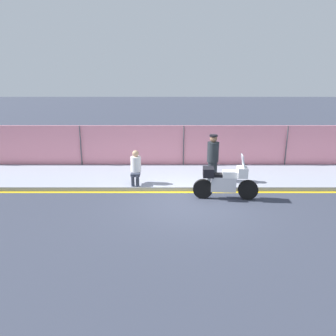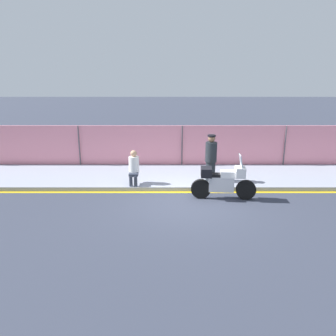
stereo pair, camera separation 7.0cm
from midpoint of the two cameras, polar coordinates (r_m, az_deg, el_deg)
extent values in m
plane|color=#333847|center=(10.82, 3.65, -6.14)|extent=(120.00, 120.00, 0.00)
cube|color=#8E93A3|center=(13.39, 2.96, -1.47)|extent=(34.26, 3.21, 0.15)
cube|color=gold|center=(11.81, 3.35, -4.22)|extent=(34.26, 0.18, 0.01)
cube|color=pink|center=(14.81, 2.69, 3.72)|extent=(32.55, 0.08, 1.92)
cylinder|color=#4C4C51|center=(15.22, -14.94, 3.53)|extent=(0.05, 0.05, 1.92)
cylinder|color=#4C4C51|center=(14.71, 2.71, 3.64)|extent=(0.05, 0.05, 1.92)
cylinder|color=#4C4C51|center=(15.62, 19.90, 3.42)|extent=(0.05, 0.05, 1.92)
cylinder|color=black|center=(11.34, 13.69, -3.72)|extent=(0.68, 0.18, 0.67)
cylinder|color=black|center=(11.18, 6.02, -3.63)|extent=(0.68, 0.18, 0.67)
cube|color=silver|center=(11.17, 9.54, -2.76)|extent=(0.85, 0.33, 0.52)
cube|color=white|center=(11.09, 10.71, -1.06)|extent=(0.54, 0.34, 0.22)
cube|color=black|center=(11.07, 9.15, -1.23)|extent=(0.62, 0.32, 0.10)
cube|color=white|center=(11.12, 12.74, -0.70)|extent=(0.35, 0.50, 0.34)
cube|color=silver|center=(11.02, 12.86, 1.20)|extent=(0.13, 0.43, 0.42)
cube|color=black|center=(11.01, 6.97, -0.70)|extent=(0.39, 0.53, 0.30)
cylinder|color=#1E2328|center=(12.60, 7.68, -0.55)|extent=(0.35, 0.35, 0.75)
cylinder|color=#1E2328|center=(12.42, 7.80, 2.77)|extent=(0.43, 0.43, 0.75)
sphere|color=brown|center=(12.31, 7.89, 5.08)|extent=(0.27, 0.27, 0.27)
cylinder|color=black|center=(12.29, 7.91, 5.61)|extent=(0.31, 0.31, 0.06)
cylinder|color=#2D3342|center=(11.95, -6.21, -2.27)|extent=(0.12, 0.12, 0.40)
cylinder|color=#2D3342|center=(11.94, -5.38, -2.27)|extent=(0.12, 0.12, 0.40)
cube|color=#2D3342|center=(12.08, -5.73, -1.08)|extent=(0.33, 0.40, 0.10)
cylinder|color=white|center=(12.18, -5.68, 0.69)|extent=(0.39, 0.39, 0.56)
sphere|color=tan|center=(12.08, -5.73, 2.53)|extent=(0.24, 0.24, 0.24)
camera|label=1|loc=(0.04, -89.84, 0.05)|focal=35.00mm
camera|label=2|loc=(0.04, 90.16, -0.05)|focal=35.00mm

